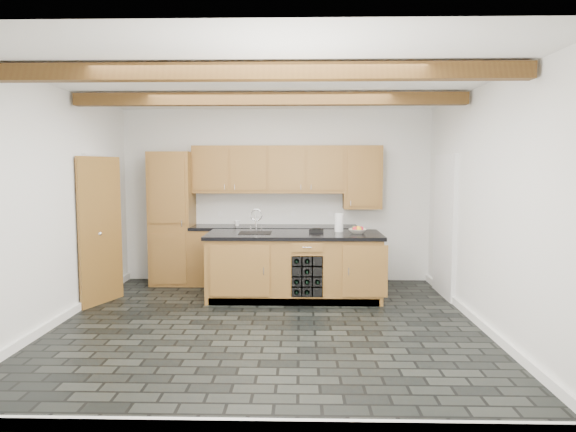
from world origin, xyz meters
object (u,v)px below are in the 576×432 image
island (294,266)px  paper_towel (339,223)px  fruit_bowl (358,231)px  kitchen_scale (316,230)px

island → paper_towel: paper_towel is taller
island → paper_towel: (0.64, 0.20, 0.60)m
fruit_bowl → island: bearing=-178.5°
kitchen_scale → fruit_bowl: bearing=-1.1°
kitchen_scale → island: bearing=-156.2°
island → kitchen_scale: size_ratio=11.79×
kitchen_scale → paper_towel: bearing=23.7°
fruit_bowl → paper_towel: 0.32m
paper_towel → island: bearing=-162.5°
paper_towel → fruit_bowl: bearing=-35.7°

